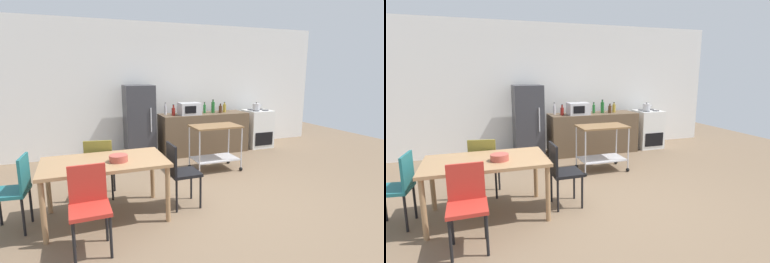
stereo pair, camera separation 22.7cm
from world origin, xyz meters
TOP-DOWN VIEW (x-y plane):
  - ground_plane at (0.00, 0.00)m, footprint 12.00×12.00m
  - back_wall at (0.00, 3.20)m, footprint 8.40×0.12m
  - kitchen_counter at (0.90, 2.60)m, footprint 2.00×0.64m
  - dining_table at (-1.52, 0.11)m, footprint 1.50×0.90m
  - chair_black at (-0.55, 0.08)m, footprint 0.40×0.40m
  - chair_teal at (-2.53, 0.16)m, footprint 0.44×0.44m
  - chair_olive at (-1.54, 0.76)m, footprint 0.47×0.47m
  - chair_red at (-1.75, -0.57)m, footprint 0.41×0.41m
  - stove_oven at (2.35, 2.62)m, footprint 0.60×0.61m
  - refrigerator at (-0.55, 2.70)m, footprint 0.60×0.63m
  - kitchen_cart at (0.59, 1.34)m, footprint 0.91×0.57m
  - bottle_wine at (0.03, 2.69)m, footprint 0.06×0.06m
  - bottle_soda at (0.16, 2.54)m, footprint 0.08×0.08m
  - microwave at (0.52, 2.51)m, footprint 0.46×0.35m
  - bottle_olive_oil at (0.93, 2.63)m, footprint 0.06×0.06m
  - bottle_sesame_oil at (1.14, 2.62)m, footprint 0.08×0.08m
  - bottle_soy_sauce at (1.30, 2.56)m, footprint 0.08×0.08m
  - bottle_sparkling_water at (1.43, 2.62)m, footprint 0.08×0.08m
  - fruit_bowl at (-1.36, 0.01)m, footprint 0.22×0.22m
  - kettle at (2.23, 2.52)m, footprint 0.24×0.17m

SIDE VIEW (x-z plane):
  - ground_plane at x=0.00m, z-range 0.00..0.00m
  - kitchen_counter at x=0.90m, z-range 0.00..0.90m
  - stove_oven at x=2.35m, z-range -0.01..0.91m
  - chair_black at x=-0.55m, z-range 0.07..0.96m
  - chair_teal at x=-2.53m, z-range 0.07..0.96m
  - chair_olive at x=-1.54m, z-range 0.07..0.96m
  - chair_red at x=-1.75m, z-range 0.07..0.96m
  - kitchen_cart at x=0.59m, z-range 0.15..1.00m
  - dining_table at x=-1.52m, z-range 0.30..1.05m
  - refrigerator at x=-0.55m, z-range 0.00..1.55m
  - fruit_bowl at x=-1.36m, z-range 0.75..0.83m
  - bottle_soy_sauce at x=1.30m, z-range 0.88..1.09m
  - bottle_soda at x=0.16m, z-range 0.87..1.11m
  - bottle_sparkling_water at x=1.43m, z-range 0.88..1.11m
  - kettle at x=2.23m, z-range 0.91..1.10m
  - bottle_olive_oil at x=0.93m, z-range 0.88..1.13m
  - bottle_wine at x=0.03m, z-range 0.87..1.14m
  - bottle_sesame_oil at x=1.14m, z-range 0.88..1.18m
  - microwave at x=0.52m, z-range 0.90..1.16m
  - back_wall at x=0.00m, z-range 0.00..2.90m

